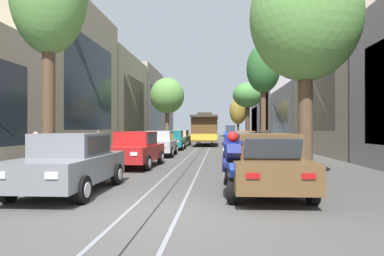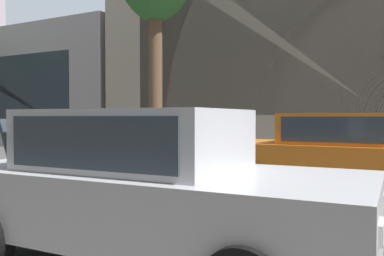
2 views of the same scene
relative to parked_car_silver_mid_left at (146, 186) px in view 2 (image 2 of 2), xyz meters
name	(u,v)px [view 2 (image 2 of 2)]	position (x,y,z in m)	size (l,w,h in m)	color
building_facade_right	(55,65)	(12.81, 14.91, 3.57)	(5.72, 64.58, 10.50)	gray
parked_car_silver_mid_left	(146,186)	(0.00, 0.00, 0.00)	(2.09, 4.40, 1.58)	#B7B7BC
parked_car_orange_mid_right	(332,153)	(4.99, -0.98, 0.00)	(2.04, 4.38, 1.58)	orange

